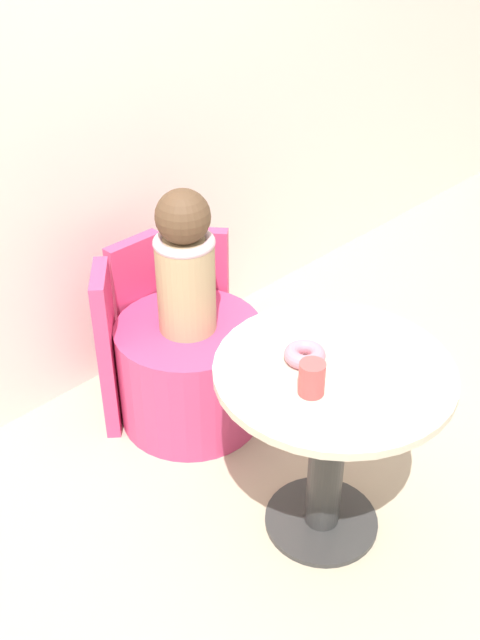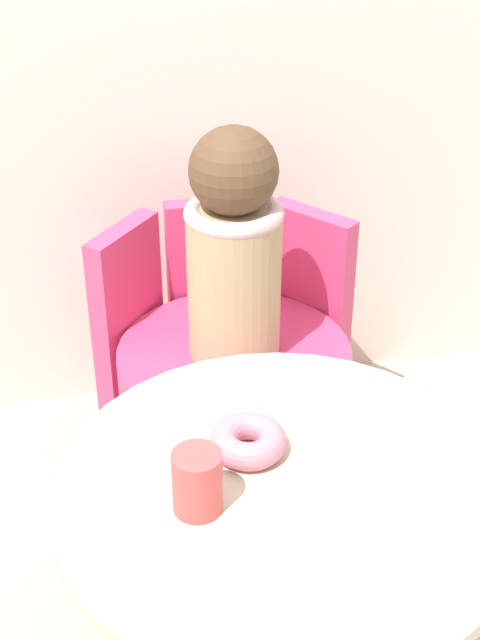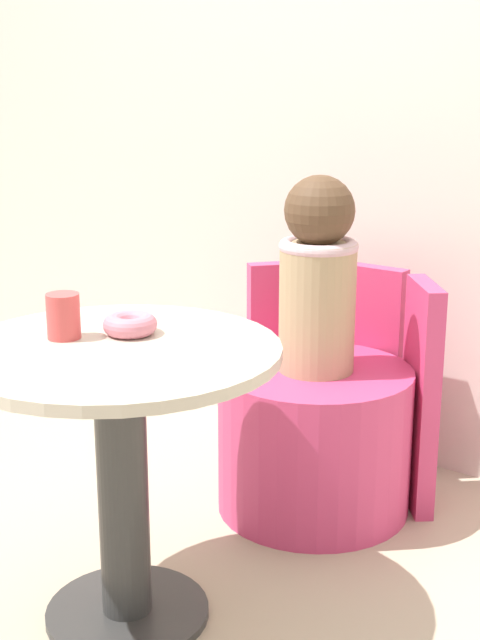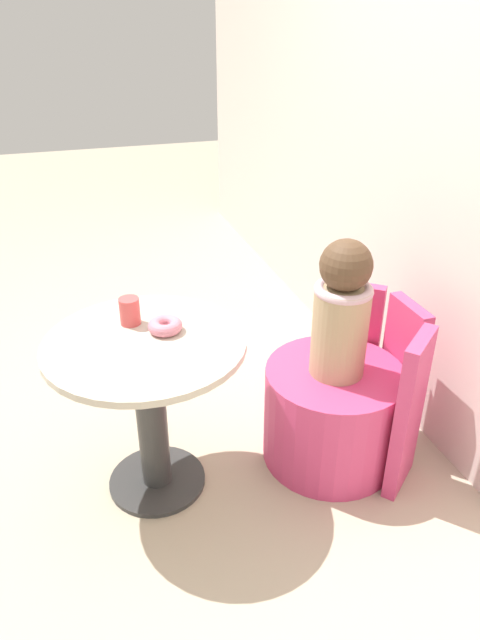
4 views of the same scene
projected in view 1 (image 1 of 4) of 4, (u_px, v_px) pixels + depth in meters
The scene contains 8 objects.
ground_plane at pixel (298, 528), 2.40m from camera, with size 12.00×12.00×0.00m, color #B7A88E.
back_wall at pixel (51, 78), 2.39m from camera, with size 6.00×0.06×2.40m.
round_table at pixel (330, 418), 2.17m from camera, with size 0.68×0.68×0.63m.
tub_chair at pixel (190, 372), 2.75m from camera, with size 0.53×0.53×0.40m.
booth_backrest at pixel (150, 322), 2.81m from camera, with size 0.63×0.23×0.64m.
child_figure at pixel (185, 263), 2.49m from camera, with size 0.21×0.21×0.52m.
donut at pixel (305, 355), 2.08m from camera, with size 0.12×0.12×0.04m.
cup at pixel (312, 378), 1.95m from camera, with size 0.07×0.07×0.10m.
Camera 1 is at (-1.27, -1.02, 1.89)m, focal length 42.00 mm.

